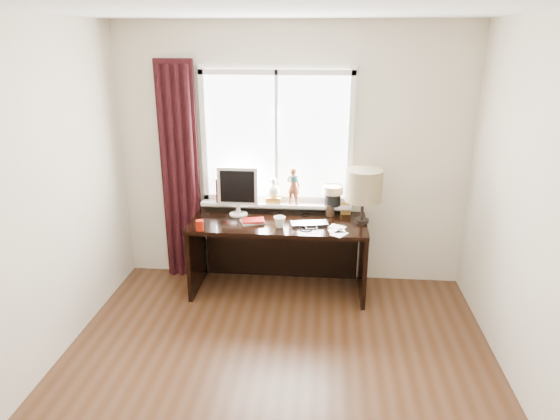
# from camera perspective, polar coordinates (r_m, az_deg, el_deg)

# --- Properties ---
(floor) EXTENTS (3.50, 4.00, 0.00)m
(floor) POSITION_cam_1_polar(r_m,az_deg,el_deg) (3.79, -1.05, -20.99)
(floor) COLOR #472B1A
(floor) RESTS_ON ground
(ceiling) EXTENTS (3.50, 4.00, 0.00)m
(ceiling) POSITION_cam_1_polar(r_m,az_deg,el_deg) (2.89, -1.38, 22.29)
(ceiling) COLOR white
(ceiling) RESTS_ON wall_back
(wall_back) EXTENTS (3.50, 0.00, 2.60)m
(wall_back) POSITION_cam_1_polar(r_m,az_deg,el_deg) (5.02, 1.36, 6.05)
(wall_back) COLOR beige
(wall_back) RESTS_ON ground
(wall_left) EXTENTS (0.00, 4.00, 2.60)m
(wall_left) POSITION_cam_1_polar(r_m,az_deg,el_deg) (3.73, -29.02, -1.18)
(wall_left) COLOR beige
(wall_left) RESTS_ON ground
(laptop) EXTENTS (0.38, 0.28, 0.03)m
(laptop) POSITION_cam_1_polar(r_m,az_deg,el_deg) (4.74, 3.40, -1.56)
(laptop) COLOR silver
(laptop) RESTS_ON desk
(mug) EXTENTS (0.15, 0.15, 0.11)m
(mug) POSITION_cam_1_polar(r_m,az_deg,el_deg) (4.67, -0.05, -1.33)
(mug) COLOR white
(mug) RESTS_ON desk
(red_cup) EXTENTS (0.07, 0.07, 0.10)m
(red_cup) POSITION_cam_1_polar(r_m,az_deg,el_deg) (4.65, -9.16, -1.74)
(red_cup) COLOR #730E02
(red_cup) RESTS_ON desk
(window) EXTENTS (1.52, 0.22, 1.40)m
(window) POSITION_cam_1_polar(r_m,az_deg,el_deg) (4.97, -0.17, 6.01)
(window) COLOR white
(window) RESTS_ON ground
(curtain) EXTENTS (0.38, 0.09, 2.25)m
(curtain) POSITION_cam_1_polar(r_m,az_deg,el_deg) (5.17, -11.38, 3.96)
(curtain) COLOR black
(curtain) RESTS_ON floor
(desk) EXTENTS (1.70, 0.70, 0.75)m
(desk) POSITION_cam_1_polar(r_m,az_deg,el_deg) (5.01, -0.07, -3.52)
(desk) COLOR black
(desk) RESTS_ON floor
(monitor) EXTENTS (0.40, 0.18, 0.49)m
(monitor) POSITION_cam_1_polar(r_m,az_deg,el_deg) (4.93, -4.86, 2.49)
(monitor) COLOR beige
(monitor) RESTS_ON desk
(notebook_stack) EXTENTS (0.26, 0.23, 0.03)m
(notebook_stack) POSITION_cam_1_polar(r_m,az_deg,el_deg) (4.80, -3.13, -1.26)
(notebook_stack) COLOR beige
(notebook_stack) RESTS_ON desk
(brush_holder) EXTENTS (0.09, 0.09, 0.25)m
(brush_holder) POSITION_cam_1_polar(r_m,az_deg,el_deg) (4.99, 5.74, 0.04)
(brush_holder) COLOR black
(brush_holder) RESTS_ON desk
(icon_frame) EXTENTS (0.10, 0.03, 0.13)m
(icon_frame) POSITION_cam_1_polar(r_m,az_deg,el_deg) (5.04, 7.52, 0.19)
(icon_frame) COLOR gold
(icon_frame) RESTS_ON desk
(table_lamp) EXTENTS (0.35, 0.35, 0.52)m
(table_lamp) POSITION_cam_1_polar(r_m,az_deg,el_deg) (4.76, 9.52, 2.71)
(table_lamp) COLOR black
(table_lamp) RESTS_ON desk
(loose_papers) EXTENTS (0.20, 0.35, 0.00)m
(loose_papers) POSITION_cam_1_polar(r_m,az_deg,el_deg) (4.63, 6.62, -2.35)
(loose_papers) COLOR white
(loose_papers) RESTS_ON desk
(desk_cables) EXTENTS (0.31, 0.54, 0.01)m
(desk_cables) POSITION_cam_1_polar(r_m,az_deg,el_deg) (4.79, 3.58, -1.45)
(desk_cables) COLOR black
(desk_cables) RESTS_ON desk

